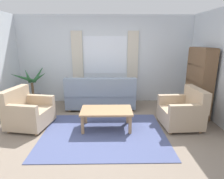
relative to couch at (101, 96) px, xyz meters
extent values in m
plane|color=gray|center=(0.12, -1.53, -0.37)|extent=(6.24, 6.24, 0.00)
cube|color=silver|center=(0.12, 0.73, 0.93)|extent=(5.32, 0.12, 2.60)
cube|color=white|center=(0.12, 0.67, 1.08)|extent=(1.30, 0.01, 1.10)
cube|color=beige|center=(-0.71, 0.64, 1.08)|extent=(0.32, 0.06, 1.40)
cube|color=beige|center=(0.95, 0.64, 1.08)|extent=(0.32, 0.06, 1.40)
cube|color=#4C5684|center=(0.12, -1.53, -0.36)|extent=(2.53, 1.99, 0.01)
cube|color=gray|center=(0.00, 0.07, -0.12)|extent=(1.90, 0.80, 0.38)
cube|color=gray|center=(0.00, -0.25, 0.31)|extent=(1.90, 0.20, 0.48)
cube|color=gray|center=(0.87, 0.07, 0.19)|extent=(0.16, 0.80, 0.24)
cube|color=gray|center=(-0.87, 0.07, 0.19)|extent=(0.16, 0.80, 0.24)
cylinder|color=#A87F56|center=(0.85, 0.37, -0.34)|extent=(0.06, 0.06, 0.06)
cylinder|color=#A87F56|center=(-0.85, 0.37, -0.34)|extent=(0.06, 0.06, 0.06)
cylinder|color=#A87F56|center=(0.85, -0.23, -0.34)|extent=(0.06, 0.06, 0.06)
cylinder|color=#A87F56|center=(-0.85, -0.23, -0.34)|extent=(0.06, 0.06, 0.06)
cube|color=tan|center=(-1.52, -1.17, -0.13)|extent=(0.94, 0.97, 0.36)
cube|color=tan|center=(-1.85, -1.11, 0.28)|extent=(0.33, 0.86, 0.46)
cube|color=tan|center=(-1.59, -1.52, 0.16)|extent=(0.81, 0.26, 0.22)
cube|color=tan|center=(-1.46, -0.81, 0.16)|extent=(0.81, 0.26, 0.22)
cylinder|color=#A87F56|center=(-1.27, -1.56, -0.34)|extent=(0.05, 0.05, 0.06)
cylinder|color=#A87F56|center=(-1.15, -0.89, -0.34)|extent=(0.05, 0.05, 0.06)
cylinder|color=#A87F56|center=(-1.90, -1.44, -0.34)|extent=(0.05, 0.05, 0.06)
cylinder|color=#A87F56|center=(-1.77, -0.77, -0.34)|extent=(0.05, 0.05, 0.06)
cube|color=tan|center=(1.81, -1.20, -0.13)|extent=(0.85, 0.88, 0.36)
cube|color=tan|center=(2.14, -1.18, 0.28)|extent=(0.23, 0.85, 0.46)
cube|color=tan|center=(1.79, -0.84, 0.16)|extent=(0.81, 0.16, 0.22)
cube|color=tan|center=(1.83, -1.56, 0.16)|extent=(0.81, 0.16, 0.22)
cylinder|color=#A87F56|center=(1.48, -0.88, -0.34)|extent=(0.05, 0.05, 0.06)
cylinder|color=#A87F56|center=(1.51, -1.55, -0.34)|extent=(0.05, 0.05, 0.06)
cylinder|color=#A87F56|center=(2.11, -0.84, -0.34)|extent=(0.05, 0.05, 0.06)
cylinder|color=#A87F56|center=(2.15, -1.52, -0.34)|extent=(0.05, 0.05, 0.06)
cube|color=#A87F56|center=(0.17, -1.28, 0.05)|extent=(1.10, 0.64, 0.04)
cube|color=#A87F56|center=(-0.32, -1.54, -0.17)|extent=(0.06, 0.06, 0.40)
cube|color=#A87F56|center=(0.66, -1.54, -0.17)|extent=(0.06, 0.06, 0.40)
cube|color=#A87F56|center=(-0.32, -1.02, -0.17)|extent=(0.06, 0.06, 0.40)
cube|color=#A87F56|center=(0.66, -1.02, -0.17)|extent=(0.06, 0.06, 0.40)
cylinder|color=#56565B|center=(-1.98, 0.21, -0.20)|extent=(0.42, 0.42, 0.34)
cylinder|color=brown|center=(-1.98, 0.21, 0.15)|extent=(0.07, 0.07, 0.36)
cone|color=#2D6638|center=(-1.73, 0.16, 0.51)|extent=(0.48, 0.19, 0.35)
cone|color=#2D6638|center=(-1.85, 0.50, 0.56)|extent=(0.27, 0.55, 0.50)
cone|color=#2D6638|center=(-2.16, 0.40, 0.52)|extent=(0.38, 0.41, 0.43)
cone|color=#2D6638|center=(-2.22, 0.09, 0.53)|extent=(0.51, 0.37, 0.34)
cone|color=#2D6638|center=(-1.94, -0.02, 0.50)|extent=(0.15, 0.46, 0.29)
cube|color=brown|center=(2.50, -0.95, 0.48)|extent=(0.30, 0.04, 1.70)
cube|color=brown|center=(2.50, -0.05, 0.48)|extent=(0.30, 0.04, 1.70)
cube|color=brown|center=(2.36, -0.50, 0.48)|extent=(0.02, 0.90, 1.70)
cube|color=brown|center=(2.50, -0.50, -0.36)|extent=(0.30, 0.86, 0.02)
cube|color=brown|center=(2.50, -0.50, 0.07)|extent=(0.30, 0.86, 0.02)
cube|color=brown|center=(2.50, -0.50, 0.49)|extent=(0.30, 0.86, 0.02)
cube|color=brown|center=(2.50, -0.50, 0.92)|extent=(0.30, 0.86, 0.02)
cube|color=brown|center=(2.50, -0.50, 1.34)|extent=(0.30, 0.86, 0.02)
cube|color=#387F4C|center=(2.50, -0.86, 0.18)|extent=(0.23, 0.07, 0.21)
cube|color=#7F478C|center=(2.50, -0.79, 0.21)|extent=(0.24, 0.07, 0.27)
cube|color=#5B8E93|center=(2.50, -0.72, 0.22)|extent=(0.26, 0.06, 0.29)
cube|color=beige|center=(2.50, -0.64, 0.22)|extent=(0.24, 0.07, 0.29)
cube|color=#2D2D33|center=(2.50, -0.57, 0.20)|extent=(0.23, 0.06, 0.25)
cube|color=#5B8E93|center=(2.50, -0.50, 0.18)|extent=(0.27, 0.06, 0.20)
cube|color=#7F478C|center=(2.50, -0.43, 0.20)|extent=(0.28, 0.06, 0.24)
cube|color=gold|center=(2.50, -0.34, 0.23)|extent=(0.25, 0.09, 0.30)
cube|color=#B23833|center=(2.50, -0.24, 0.19)|extent=(0.26, 0.08, 0.23)
camera|label=1|loc=(0.23, -5.13, 1.55)|focal=30.51mm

